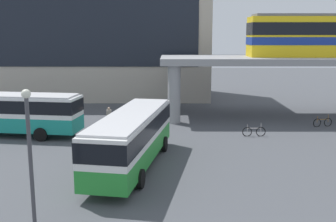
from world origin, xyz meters
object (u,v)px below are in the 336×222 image
(bicycle_silver, at_px, (254,132))
(bus_secondary, at_px, (9,110))
(bicycle_brown, at_px, (323,122))
(station_building, at_px, (86,34))
(bus_main, at_px, (132,134))
(pedestrian_near_building, at_px, (109,118))

(bicycle_silver, bearing_deg, bus_secondary, 179.73)
(bicycle_brown, xyz_separation_m, bicycle_silver, (-6.44, -3.27, 0.00))
(station_building, xyz_separation_m, bicycle_silver, (16.74, -20.00, -7.30))
(bus_secondary, bearing_deg, bus_main, -36.17)
(station_building, xyz_separation_m, bus_secondary, (-1.96, -19.91, -5.67))
(bicycle_silver, bearing_deg, station_building, 129.94)
(bicycle_brown, relative_size, bicycle_silver, 0.98)
(bicycle_brown, bearing_deg, bus_secondary, -172.78)
(bicycle_brown, bearing_deg, bus_main, -144.86)
(bus_main, distance_m, bicycle_brown, 18.45)
(bicycle_brown, xyz_separation_m, pedestrian_near_building, (-17.97, -0.22, 0.42))
(bus_main, xyz_separation_m, pedestrian_near_building, (-2.94, 10.36, -1.21))
(station_building, relative_size, bus_main, 2.63)
(bicycle_silver, bearing_deg, pedestrian_near_building, 165.15)
(bicycle_silver, xyz_separation_m, pedestrian_near_building, (-11.53, 3.06, 0.42))
(station_building, xyz_separation_m, bus_main, (8.15, -27.30, -5.67))
(pedestrian_near_building, bearing_deg, bicycle_silver, -14.85)
(bus_main, distance_m, pedestrian_near_building, 10.84)
(bicycle_brown, height_order, bicycle_silver, same)
(bus_secondary, height_order, bicycle_brown, bus_secondary)
(bus_main, distance_m, bicycle_silver, 11.40)
(bus_secondary, xyz_separation_m, bicycle_brown, (25.14, 3.18, -1.63))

